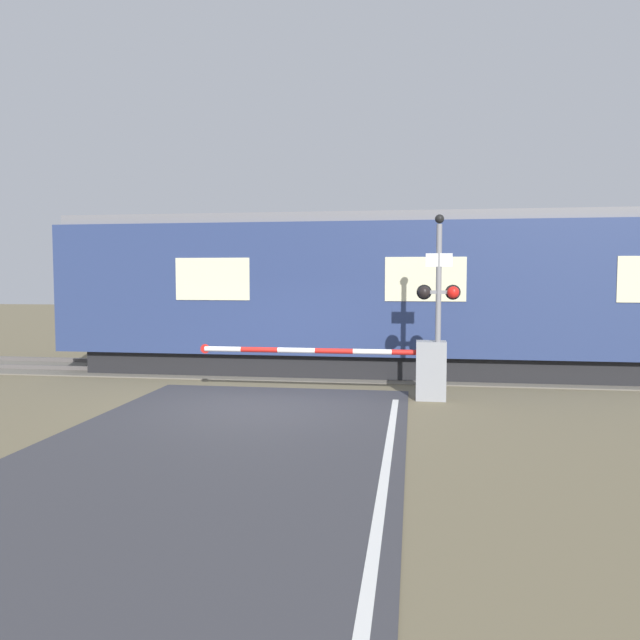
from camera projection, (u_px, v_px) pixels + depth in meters
name	position (u px, v px, depth m)	size (l,w,h in m)	color
ground_plane	(264.00, 407.00, 11.96)	(80.00, 80.00, 0.00)	#6B6047
track_bed	(304.00, 371.00, 16.36)	(36.00, 3.20, 0.13)	#666056
train	(424.00, 294.00, 15.75)	(18.58, 2.73, 4.05)	black
crossing_barrier	(412.00, 367.00, 12.69)	(5.17, 0.44, 1.20)	gray
signal_post	(439.00, 296.00, 12.36)	(0.87, 0.26, 3.73)	gray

